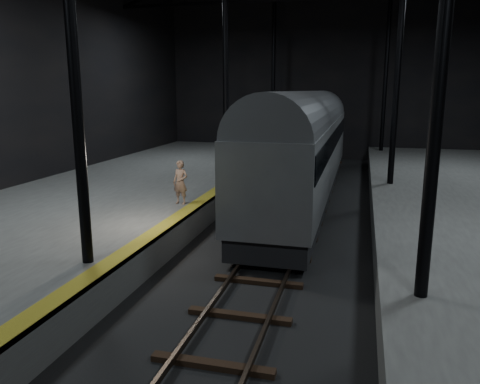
% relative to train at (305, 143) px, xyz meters
% --- Properties ---
extents(ground, '(44.00, 44.00, 0.00)m').
position_rel_train_xyz_m(ground, '(0.00, -7.67, -2.74)').
color(ground, black).
rests_on(ground, ground).
extents(platform_left, '(9.00, 43.80, 1.00)m').
position_rel_train_xyz_m(platform_left, '(-7.50, -7.67, -2.24)').
color(platform_left, '#4C4C4A').
rests_on(platform_left, ground).
extents(tactile_strip, '(0.50, 43.80, 0.01)m').
position_rel_train_xyz_m(tactile_strip, '(-3.25, -7.67, -1.74)').
color(tactile_strip, olive).
rests_on(tactile_strip, platform_left).
extents(track, '(2.40, 43.00, 0.24)m').
position_rel_train_xyz_m(track, '(0.00, -7.67, -2.68)').
color(track, '#3F3328').
rests_on(track, ground).
extents(train, '(2.76, 18.40, 4.92)m').
position_rel_train_xyz_m(train, '(0.00, 0.00, 0.00)').
color(train, '#95989C').
rests_on(train, ground).
extents(woman, '(0.64, 0.48, 1.60)m').
position_rel_train_xyz_m(woman, '(-3.80, -5.59, -0.94)').
color(woman, '#8B6A55').
rests_on(woman, platform_left).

